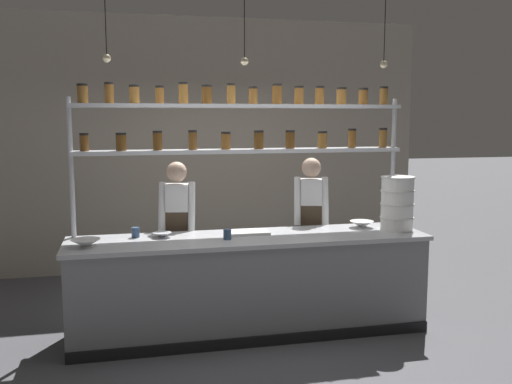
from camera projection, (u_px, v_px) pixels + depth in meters
ground_plane at (250, 332)px, 5.39m from camera, size 40.00×40.00×0.00m
back_wall at (210, 145)px, 7.56m from camera, size 5.72×0.12×3.29m
prep_counter at (250, 285)px, 5.33m from camera, size 3.32×0.76×0.92m
spice_shelf_unit at (242, 131)px, 5.46m from camera, size 3.21×0.28×2.34m
chef_left at (178, 230)px, 5.68m from camera, size 0.39×0.32×1.58m
chef_center at (311, 222)px, 6.03m from camera, size 0.41×0.34×1.59m
container_stack at (397, 203)px, 5.53m from camera, size 0.33×0.33×0.53m
cutting_board at (247, 232)px, 5.38m from camera, size 0.40×0.26×0.02m
prep_bowl_near_left at (162, 235)px, 5.21m from camera, size 0.17×0.17×0.05m
prep_bowl_center_front at (86, 243)px, 4.83m from camera, size 0.25×0.25×0.07m
prep_bowl_center_back at (362, 224)px, 5.68m from camera, size 0.24×0.24×0.07m
serving_cup_front at (135, 232)px, 5.22m from camera, size 0.07×0.07×0.09m
serving_cup_by_board at (227, 234)px, 5.13m from camera, size 0.07×0.07×0.09m
pendant_light_row at (250, 56)px, 5.05m from camera, size 2.59×0.07×0.77m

